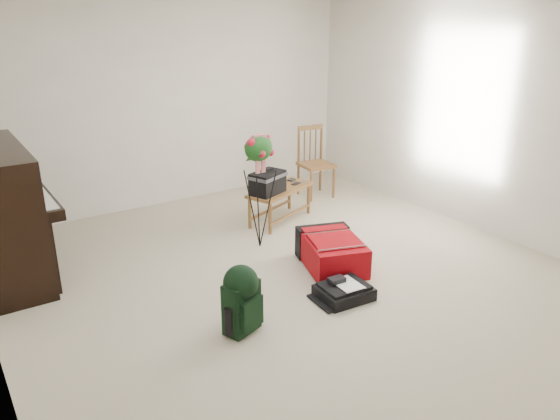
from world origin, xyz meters
TOP-DOWN VIEW (x-y plane):
  - floor at (0.00, 0.00)m, footprint 5.00×5.50m
  - wall_back at (0.00, 2.75)m, footprint 5.00×0.04m
  - wall_right at (2.50, 0.00)m, footprint 0.04×5.50m
  - piano at (-2.19, 1.60)m, footprint 0.71×1.50m
  - bench at (0.57, 1.38)m, footprint 0.97×0.67m
  - dining_chair at (1.64, 1.90)m, footprint 0.45×0.45m
  - red_suitcase at (0.45, 0.09)m, footprint 0.72×0.89m
  - black_duffel at (0.16, -0.50)m, footprint 0.48×0.39m
  - green_backpack at (-0.84, -0.45)m, footprint 0.32×0.30m
  - flower_stand at (0.14, 0.87)m, footprint 0.44×0.44m

SIDE VIEW (x-z plane):
  - floor at x=0.00m, z-range -0.01..0.01m
  - black_duffel at x=0.16m, z-range -0.03..0.16m
  - red_suitcase at x=0.45m, z-range 0.01..0.33m
  - green_backpack at x=-0.84m, z-range 0.03..0.59m
  - dining_chair at x=1.64m, z-range -0.01..0.92m
  - bench at x=0.57m, z-range 0.14..0.84m
  - piano at x=-2.19m, z-range -0.03..1.22m
  - flower_stand at x=0.14m, z-range -0.02..1.23m
  - wall_back at x=0.00m, z-range 0.00..2.50m
  - wall_right at x=2.50m, z-range 0.00..2.50m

